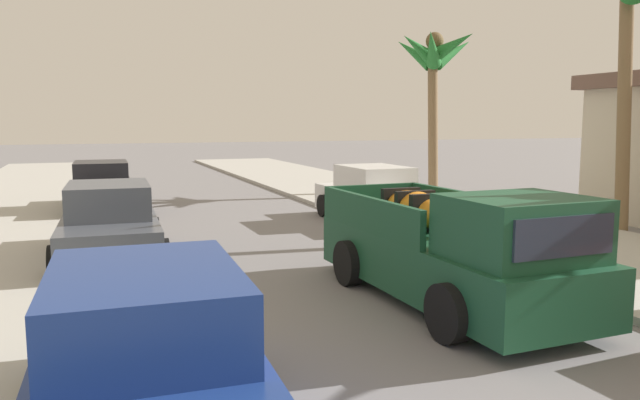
% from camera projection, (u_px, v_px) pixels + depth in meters
% --- Properties ---
extents(sidewalk_right, '(5.25, 60.00, 0.12)m').
position_uv_depth(sidewalk_right, '(500.00, 231.00, 15.05)').
color(sidewalk_right, '#B2AFA8').
rests_on(sidewalk_right, ground).
extents(curb_left, '(0.16, 60.00, 0.10)m').
position_uv_depth(curb_left, '(48.00, 266.00, 11.45)').
color(curb_left, silver).
rests_on(curb_left, ground).
extents(curb_right, '(0.16, 60.00, 0.10)m').
position_uv_depth(curb_right, '(458.00, 234.00, 14.62)').
color(curb_right, silver).
rests_on(curb_right, ground).
extents(pickup_truck, '(2.31, 5.26, 1.80)m').
position_uv_depth(pickup_truck, '(452.00, 251.00, 9.12)').
color(pickup_truck, '#19472D').
rests_on(pickup_truck, ground).
extents(car_right_near, '(2.10, 4.29, 1.54)m').
position_uv_depth(car_right_near, '(102.00, 188.00, 18.59)').
color(car_right_near, black).
rests_on(car_right_near, ground).
extents(car_left_mid, '(2.14, 4.31, 1.54)m').
position_uv_depth(car_left_mid, '(110.00, 226.00, 11.94)').
color(car_left_mid, '#474C56').
rests_on(car_left_mid, ground).
extents(car_right_mid, '(2.14, 4.31, 1.54)m').
position_uv_depth(car_right_mid, '(148.00, 368.00, 5.05)').
color(car_right_mid, navy).
rests_on(car_right_mid, ground).
extents(car_left_far, '(2.07, 4.28, 1.54)m').
position_uv_depth(car_left_far, '(373.00, 196.00, 16.71)').
color(car_left_far, silver).
rests_on(car_left_far, ground).
extents(palm_tree_right_fore, '(3.55, 3.49, 6.07)m').
position_uv_depth(palm_tree_right_fore, '(435.00, 61.00, 22.70)').
color(palm_tree_right_fore, brown).
rests_on(palm_tree_right_fore, ground).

